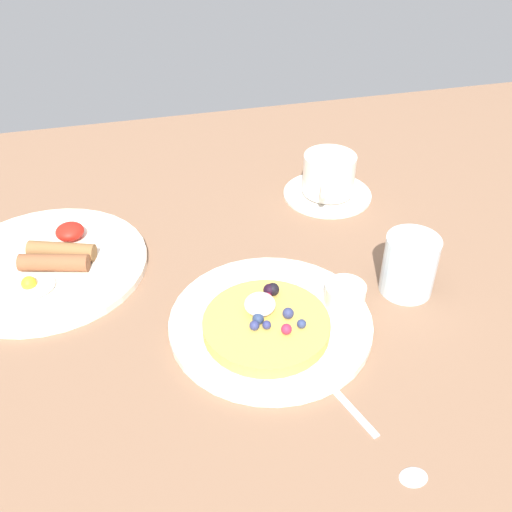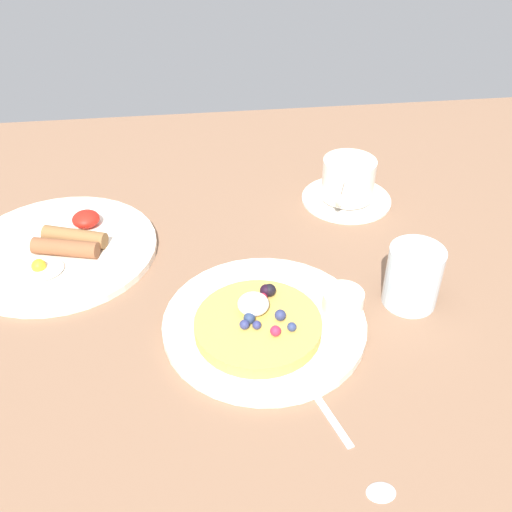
# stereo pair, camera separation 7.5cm
# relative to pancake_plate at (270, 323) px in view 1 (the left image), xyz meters

# --- Properties ---
(ground_plane) EXTENTS (1.99, 1.23, 0.03)m
(ground_plane) POSITION_rel_pancake_plate_xyz_m (-0.07, 0.04, -0.02)
(ground_plane) COLOR brown
(pancake_plate) EXTENTS (0.25, 0.25, 0.01)m
(pancake_plate) POSITION_rel_pancake_plate_xyz_m (0.00, 0.00, 0.00)
(pancake_plate) COLOR white
(pancake_plate) RESTS_ON ground_plane
(pancake_with_berries) EXTENTS (0.15, 0.15, 0.04)m
(pancake_with_berries) POSITION_rel_pancake_plate_xyz_m (-0.01, -0.02, 0.02)
(pancake_with_berries) COLOR gold
(pancake_with_berries) RESTS_ON pancake_plate
(syrup_ramekin) EXTENTS (0.05, 0.05, 0.03)m
(syrup_ramekin) POSITION_rel_pancake_plate_xyz_m (0.10, 0.01, 0.02)
(syrup_ramekin) COLOR white
(syrup_ramekin) RESTS_ON pancake_plate
(breakfast_plate) EXTENTS (0.28, 0.28, 0.01)m
(breakfast_plate) POSITION_rel_pancake_plate_xyz_m (-0.27, 0.19, -0.00)
(breakfast_plate) COLOR white
(breakfast_plate) RESTS_ON ground_plane
(fried_breakfast) EXTENTS (0.12, 0.15, 0.03)m
(fried_breakfast) POSITION_rel_pancake_plate_xyz_m (-0.26, 0.18, 0.02)
(fried_breakfast) COLOR brown
(fried_breakfast) RESTS_ON breakfast_plate
(coffee_saucer) EXTENTS (0.14, 0.14, 0.01)m
(coffee_saucer) POSITION_rel_pancake_plate_xyz_m (0.17, 0.28, -0.00)
(coffee_saucer) COLOR silver
(coffee_saucer) RESTS_ON ground_plane
(coffee_cup) EXTENTS (0.08, 0.11, 0.06)m
(coffee_cup) POSITION_rel_pancake_plate_xyz_m (0.17, 0.28, 0.04)
(coffee_cup) COLOR white
(coffee_cup) RESTS_ON coffee_saucer
(teaspoon) EXTENTS (0.06, 0.16, 0.01)m
(teaspoon) POSITION_rel_pancake_plate_xyz_m (0.07, -0.19, -0.00)
(teaspoon) COLOR silver
(teaspoon) RESTS_ON ground_plane
(water_glass) EXTENTS (0.07, 0.07, 0.08)m
(water_glass) POSITION_rel_pancake_plate_xyz_m (0.19, 0.02, 0.03)
(water_glass) COLOR silver
(water_glass) RESTS_ON ground_plane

